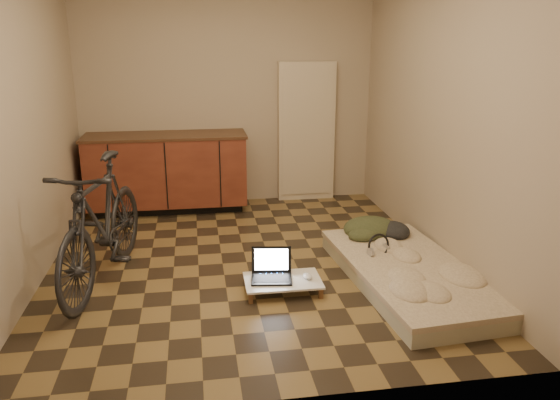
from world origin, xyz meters
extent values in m
cube|color=brown|center=(0.00, 0.00, 0.00)|extent=(3.50, 4.00, 0.00)
cube|color=tan|center=(0.00, 2.00, 1.30)|extent=(3.50, 0.00, 2.60)
cube|color=tan|center=(0.00, -2.00, 1.30)|extent=(3.50, 0.00, 2.60)
cube|color=tan|center=(-1.75, 0.00, 1.30)|extent=(0.00, 4.00, 2.60)
cube|color=tan|center=(1.75, 0.00, 1.30)|extent=(0.00, 4.00, 2.60)
cube|color=black|center=(-0.75, 1.74, 0.05)|extent=(1.70, 0.48, 0.10)
cube|color=#5A2419|center=(-0.75, 1.70, 0.49)|extent=(1.80, 0.60, 0.78)
cube|color=#462A19|center=(-0.75, 1.70, 0.90)|extent=(1.84, 0.62, 0.03)
cube|color=beige|center=(0.95, 1.94, 0.85)|extent=(0.70, 0.10, 1.70)
imported|color=black|center=(-1.20, -0.25, 0.58)|extent=(0.90, 1.88, 1.17)
cube|color=#B4AE90|center=(1.30, -0.65, 0.06)|extent=(1.05, 1.96, 0.12)
cube|color=beige|center=(1.30, -0.65, 0.14)|extent=(1.07, 1.99, 0.04)
cube|color=brown|center=(-0.05, -0.81, 0.04)|extent=(0.03, 0.03, 0.09)
cube|color=brown|center=(-0.04, -0.47, 0.04)|extent=(0.03, 0.03, 0.09)
cube|color=brown|center=(0.51, -0.81, 0.04)|extent=(0.03, 0.03, 0.09)
cube|color=brown|center=(0.51, -0.47, 0.04)|extent=(0.03, 0.03, 0.09)
cube|color=white|center=(0.23, -0.64, 0.09)|extent=(0.62, 0.40, 0.02)
cube|color=black|center=(0.14, -0.63, 0.11)|extent=(0.35, 0.27, 0.02)
cube|color=black|center=(0.16, -0.49, 0.22)|extent=(0.33, 0.11, 0.21)
cube|color=white|center=(0.16, -0.49, 0.22)|extent=(0.28, 0.08, 0.17)
ellipsoid|color=white|center=(0.43, -0.64, 0.12)|extent=(0.08, 0.12, 0.04)
camera|label=1|loc=(-0.43, -4.61, 1.99)|focal=35.00mm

